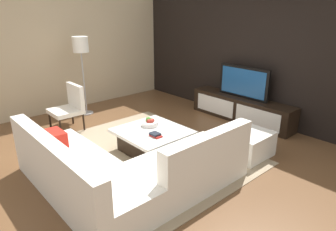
{
  "coord_description": "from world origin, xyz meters",
  "views": [
    {
      "loc": [
        3.43,
        -2.72,
        2.27
      ],
      "look_at": [
        -0.06,
        0.41,
        0.57
      ],
      "focal_mm": 32.41,
      "sensor_mm": 36.0,
      "label": 1
    }
  ],
  "objects": [
    {
      "name": "fruit_bowl",
      "position": [
        -0.28,
        0.2,
        0.43
      ],
      "size": [
        0.28,
        0.28,
        0.14
      ],
      "color": "silver",
      "rests_on": "coffee_table"
    },
    {
      "name": "media_console",
      "position": [
        0.0,
        2.4,
        0.25
      ],
      "size": [
        2.27,
        0.45,
        0.5
      ],
      "color": "black",
      "rests_on": "ground"
    },
    {
      "name": "floor_lamp",
      "position": [
        -2.54,
        0.19,
        1.41
      ],
      "size": [
        0.32,
        0.32,
        1.68
      ],
      "color": "#A5A5AA",
      "rests_on": "ground"
    },
    {
      "name": "accent_chair_near",
      "position": [
        -1.92,
        -0.44,
        0.49
      ],
      "size": [
        0.57,
        0.54,
        0.87
      ],
      "rotation": [
        0.0,
        0.0,
        0.02
      ],
      "color": "black",
      "rests_on": "ground"
    },
    {
      "name": "sectional_couch",
      "position": [
        0.51,
        -0.87,
        0.28
      ],
      "size": [
        2.35,
        2.35,
        0.82
      ],
      "color": "white",
      "rests_on": "ground"
    },
    {
      "name": "book_stack",
      "position": [
        0.12,
        -0.01,
        0.41
      ],
      "size": [
        0.2,
        0.12,
        0.05
      ],
      "color": "maroon",
      "rests_on": "coffee_table"
    },
    {
      "name": "area_rug",
      "position": [
        -0.1,
        0.0,
        0.01
      ],
      "size": [
        3.22,
        2.56,
        0.01
      ],
      "primitive_type": "cube",
      "color": "tan",
      "rests_on": "ground"
    },
    {
      "name": "feature_wall_back",
      "position": [
        0.0,
        2.7,
        1.4
      ],
      "size": [
        6.4,
        0.12,
        2.8
      ],
      "primitive_type": "cube",
      "color": "black",
      "rests_on": "ground"
    },
    {
      "name": "side_wall_left",
      "position": [
        -3.2,
        0.2,
        1.4
      ],
      "size": [
        0.12,
        5.2,
        2.8
      ],
      "primitive_type": "cube",
      "color": "#C6B28E",
      "rests_on": "ground"
    },
    {
      "name": "coffee_table",
      "position": [
        -0.1,
        0.1,
        0.2
      ],
      "size": [
        1.06,
        1.01,
        0.38
      ],
      "color": "black",
      "rests_on": "ground"
    },
    {
      "name": "ottoman",
      "position": [
        0.97,
        1.15,
        0.2
      ],
      "size": [
        0.7,
        0.7,
        0.4
      ],
      "primitive_type": "cube",
      "color": "white",
      "rests_on": "ground"
    },
    {
      "name": "ground_plane",
      "position": [
        0.0,
        0.0,
        0.0
      ],
      "size": [
        14.0,
        14.0,
        0.0
      ],
      "primitive_type": "plane",
      "color": "brown"
    },
    {
      "name": "television",
      "position": [
        0.0,
        2.4,
        0.82
      ],
      "size": [
        1.14,
        0.06,
        0.64
      ],
      "color": "black",
      "rests_on": "media_console"
    }
  ]
}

